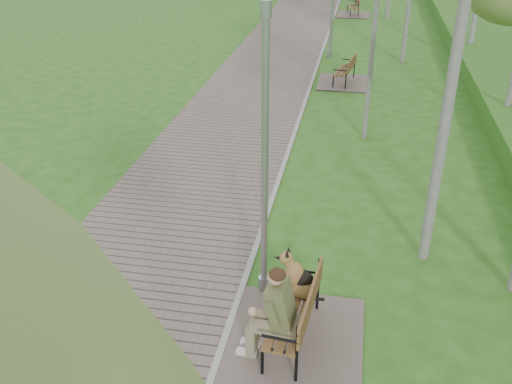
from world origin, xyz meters
TOP-DOWN VIEW (x-y plane):
  - ground at (0.00, 0.00)m, footprint 120.00×120.00m
  - walkway at (-1.75, 21.50)m, footprint 3.50×67.00m
  - kerb at (0.00, 21.50)m, footprint 0.10×67.00m
  - bench_main at (0.89, -0.74)m, footprint 1.96×2.18m
  - bench_second at (1.06, 12.01)m, footprint 1.77×1.97m
  - bench_third at (0.91, 24.14)m, footprint 1.71×1.90m
  - lamp_post_near at (0.35, 0.39)m, footprint 0.18×0.18m

SIDE VIEW (x-z plane):
  - ground at x=0.00m, z-range 0.00..0.00m
  - walkway at x=-1.75m, z-range 0.00..0.04m
  - kerb at x=0.00m, z-range 0.00..0.05m
  - bench_third at x=0.91m, z-range -0.33..0.72m
  - bench_second at x=1.06m, z-range -0.34..0.75m
  - bench_main at x=0.89m, z-range -0.37..1.34m
  - lamp_post_near at x=0.35m, z-range -0.15..4.39m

